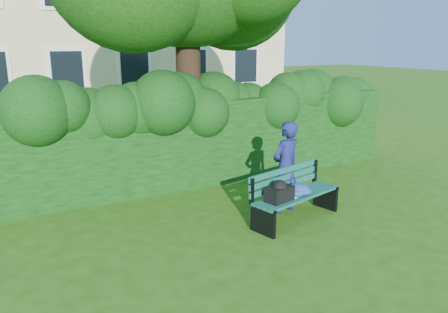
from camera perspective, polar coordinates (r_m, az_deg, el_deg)
ground at (r=7.77m, az=2.09°, el=-7.79°), size 80.00×80.00×0.00m
hedge at (r=9.38m, az=-4.59°, el=1.90°), size 10.00×1.00×1.80m
park_bench at (r=7.48m, az=8.85°, el=-4.74°), size 1.86×0.98×0.89m
man_reading at (r=7.78m, az=8.07°, el=-1.41°), size 0.68×0.53×1.66m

